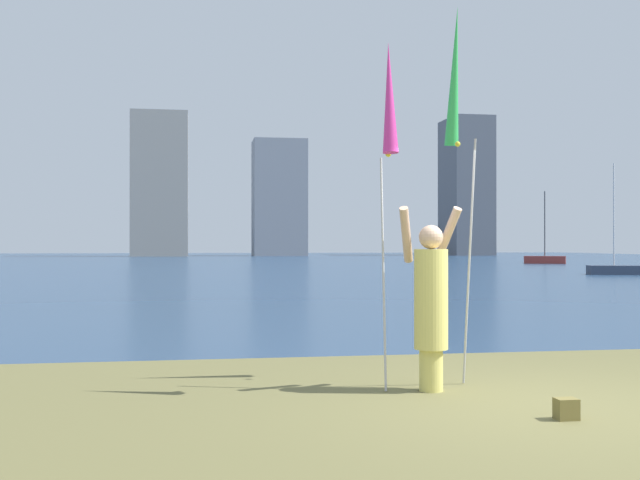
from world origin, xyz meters
TOP-DOWN VIEW (x-y plane):
  - ground at (0.00, 50.95)m, footprint 120.00×138.00m
  - person at (-0.87, 0.89)m, footprint 0.70×0.52m
  - kite_flag_left at (-1.34, 0.78)m, footprint 0.16×0.50m
  - kite_flag_right at (-0.40, 1.48)m, footprint 0.16×0.85m
  - bag at (-0.11, -0.56)m, footprint 0.19×0.15m
  - sailboat_3 at (17.15, 28.44)m, footprint 2.63×1.57m
  - sailboat_4 at (23.20, 48.73)m, footprint 3.00×2.07m
  - skyline_tower_1 at (-7.34, 88.25)m, footprint 6.70×4.73m
  - skyline_tower_2 at (7.25, 89.30)m, footprint 6.56×5.13m
  - skyline_tower_3 at (32.30, 90.99)m, footprint 5.30×7.70m

SIDE VIEW (x-z plane):
  - ground at x=0.00m, z-range -0.12..0.00m
  - bag at x=-0.11m, z-range 0.00..0.18m
  - sailboat_3 at x=17.15m, z-range -2.45..3.03m
  - sailboat_4 at x=23.20m, z-range -2.39..3.15m
  - person at x=-0.87m, z-range -0.02..1.90m
  - kite_flag_left at x=-1.34m, z-range 1.13..4.71m
  - kite_flag_right at x=-0.40m, z-range 1.24..5.39m
  - skyline_tower_2 at x=7.25m, z-range 0.00..14.43m
  - skyline_tower_1 at x=-7.34m, z-range 0.00..17.34m
  - skyline_tower_3 at x=32.30m, z-range 0.00..18.03m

